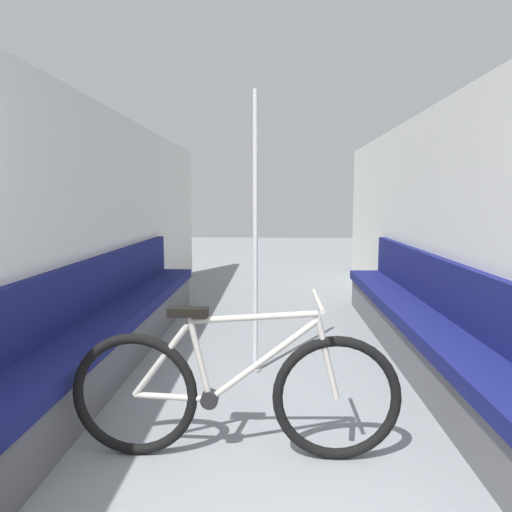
{
  "coord_description": "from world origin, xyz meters",
  "views": [
    {
      "loc": [
        0.05,
        -0.59,
        1.32
      ],
      "look_at": [
        -0.11,
        3.36,
        0.82
      ],
      "focal_mm": 32.0,
      "sensor_mm": 36.0,
      "label": 1
    }
  ],
  "objects_px": {
    "bench_seat_row_left": "(105,335)",
    "bench_seat_row_right": "(433,339)",
    "bicycle": "(234,392)",
    "grab_pole_near": "(255,239)"
  },
  "relations": [
    {
      "from": "bench_seat_row_left",
      "to": "bicycle",
      "type": "distance_m",
      "value": 1.56
    },
    {
      "from": "bench_seat_row_right",
      "to": "grab_pole_near",
      "type": "xyz_separation_m",
      "value": [
        -1.32,
        0.06,
        0.73
      ]
    },
    {
      "from": "bicycle",
      "to": "grab_pole_near",
      "type": "bearing_deg",
      "value": 68.71
    },
    {
      "from": "bicycle",
      "to": "bench_seat_row_left",
      "type": "bearing_deg",
      "value": 115.7
    },
    {
      "from": "bench_seat_row_right",
      "to": "grab_pole_near",
      "type": "bearing_deg",
      "value": 177.31
    },
    {
      "from": "bench_seat_row_right",
      "to": "bicycle",
      "type": "relative_size",
      "value": 2.8
    },
    {
      "from": "bench_seat_row_left",
      "to": "bench_seat_row_right",
      "type": "bearing_deg",
      "value": 0.0
    },
    {
      "from": "bench_seat_row_left",
      "to": "bench_seat_row_right",
      "type": "height_order",
      "value": "same"
    },
    {
      "from": "bench_seat_row_right",
      "to": "grab_pole_near",
      "type": "height_order",
      "value": "grab_pole_near"
    },
    {
      "from": "grab_pole_near",
      "to": "bicycle",
      "type": "bearing_deg",
      "value": -92.79
    }
  ]
}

